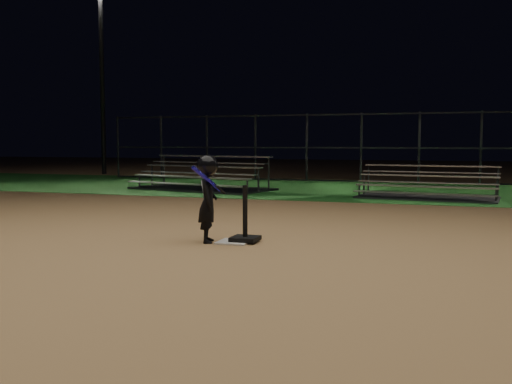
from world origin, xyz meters
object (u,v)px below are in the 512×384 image
home_plate (234,242)px  bleacher_left (201,183)px  batting_tee (245,230)px  light_pole_left (101,65)px  bleacher_right (427,192)px  child_batter (208,196)px

home_plate → bleacher_left: (-4.18, 8.29, 0.20)m
batting_tee → light_pole_left: (-12.14, 14.86, 4.77)m
home_plate → batting_tee: bearing=30.6°
bleacher_right → light_pole_left: size_ratio=0.44×
home_plate → bleacher_right: bleacher_right is taller
child_batter → light_pole_left: 19.48m
home_plate → batting_tee: 0.23m
batting_tee → light_pole_left: size_ratio=0.10×
light_pole_left → child_batter: bearing=-52.3°
child_batter → bleacher_right: (2.81, 7.69, -0.50)m
batting_tee → bleacher_right: 7.87m
batting_tee → bleacher_left: 9.27m
home_plate → bleacher_left: 9.28m
light_pole_left → home_plate: bearing=-51.2°
child_batter → bleacher_right: bearing=-40.9°
bleacher_left → light_pole_left: (-7.82, 6.66, 4.73)m
bleacher_right → light_pole_left: 16.88m
light_pole_left → bleacher_right: bearing=-26.9°
home_plate → child_batter: size_ratio=0.36×
bleacher_left → light_pole_left: bearing=153.2°
bleacher_left → light_pole_left: size_ratio=0.55×
batting_tee → light_pole_left: 19.77m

